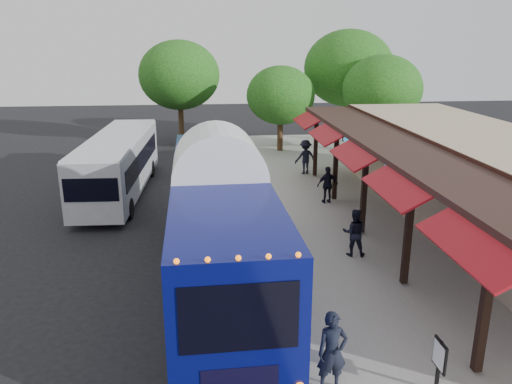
{
  "coord_description": "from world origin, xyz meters",
  "views": [
    {
      "loc": [
        -1.76,
        -12.47,
        6.88
      ],
      "look_at": [
        -0.06,
        4.19,
        1.8
      ],
      "focal_mm": 35.0,
      "sensor_mm": 36.0,
      "label": 1
    }
  ],
  "objects_px": {
    "ped_d": "(305,157)",
    "ped_a": "(332,352)",
    "ped_b": "(354,232)",
    "coach_bus": "(220,223)",
    "sign_board": "(439,358)",
    "ped_c": "(328,185)",
    "city_bus": "(119,162)"
  },
  "relations": [
    {
      "from": "ped_d",
      "to": "ped_a",
      "type": "bearing_deg",
      "value": 65.57
    },
    {
      "from": "ped_b",
      "to": "coach_bus",
      "type": "bearing_deg",
      "value": 32.78
    },
    {
      "from": "sign_board",
      "to": "ped_c",
      "type": "bearing_deg",
      "value": 86.01
    },
    {
      "from": "coach_bus",
      "to": "ped_a",
      "type": "bearing_deg",
      "value": -68.42
    },
    {
      "from": "sign_board",
      "to": "ped_b",
      "type": "bearing_deg",
      "value": 87.24
    },
    {
      "from": "ped_c",
      "to": "coach_bus",
      "type": "bearing_deg",
      "value": 47.69
    },
    {
      "from": "city_bus",
      "to": "ped_c",
      "type": "height_order",
      "value": "city_bus"
    },
    {
      "from": "ped_b",
      "to": "ped_a",
      "type": "bearing_deg",
      "value": 83.01
    },
    {
      "from": "coach_bus",
      "to": "city_bus",
      "type": "distance_m",
      "value": 10.81
    },
    {
      "from": "coach_bus",
      "to": "sign_board",
      "type": "height_order",
      "value": "coach_bus"
    },
    {
      "from": "city_bus",
      "to": "ped_a",
      "type": "bearing_deg",
      "value": -64.37
    },
    {
      "from": "ped_c",
      "to": "ped_d",
      "type": "bearing_deg",
      "value": -97.91
    },
    {
      "from": "ped_a",
      "to": "sign_board",
      "type": "height_order",
      "value": "ped_a"
    },
    {
      "from": "ped_a",
      "to": "ped_d",
      "type": "height_order",
      "value": "ped_d"
    },
    {
      "from": "ped_a",
      "to": "ped_b",
      "type": "xyz_separation_m",
      "value": [
        2.33,
        6.36,
        -0.06
      ]
    },
    {
      "from": "ped_d",
      "to": "sign_board",
      "type": "bearing_deg",
      "value": 72.63
    },
    {
      "from": "city_bus",
      "to": "sign_board",
      "type": "bearing_deg",
      "value": -58.35
    },
    {
      "from": "ped_a",
      "to": "ped_d",
      "type": "relative_size",
      "value": 0.94
    },
    {
      "from": "sign_board",
      "to": "ped_d",
      "type": "bearing_deg",
      "value": 86.97
    },
    {
      "from": "sign_board",
      "to": "city_bus",
      "type": "bearing_deg",
      "value": 118.95
    },
    {
      "from": "ped_b",
      "to": "ped_d",
      "type": "relative_size",
      "value": 0.88
    },
    {
      "from": "ped_d",
      "to": "sign_board",
      "type": "relative_size",
      "value": 1.6
    },
    {
      "from": "ped_a",
      "to": "ped_d",
      "type": "xyz_separation_m",
      "value": [
        2.8,
        16.85,
        0.05
      ]
    },
    {
      "from": "ped_a",
      "to": "ped_d",
      "type": "distance_m",
      "value": 17.08
    },
    {
      "from": "coach_bus",
      "to": "ped_a",
      "type": "distance_m",
      "value": 5.32
    },
    {
      "from": "ped_d",
      "to": "ped_b",
      "type": "bearing_deg",
      "value": 72.47
    },
    {
      "from": "ped_c",
      "to": "ped_d",
      "type": "relative_size",
      "value": 0.89
    },
    {
      "from": "ped_c",
      "to": "sign_board",
      "type": "xyz_separation_m",
      "value": [
        -0.71,
        -12.16,
        -0.04
      ]
    },
    {
      "from": "ped_c",
      "to": "ped_a",
      "type": "bearing_deg",
      "value": 68.84
    },
    {
      "from": "ped_d",
      "to": "sign_board",
      "type": "distance_m",
      "value": 17.14
    },
    {
      "from": "ped_b",
      "to": "ped_d",
      "type": "height_order",
      "value": "ped_d"
    },
    {
      "from": "city_bus",
      "to": "ped_a",
      "type": "height_order",
      "value": "city_bus"
    }
  ]
}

